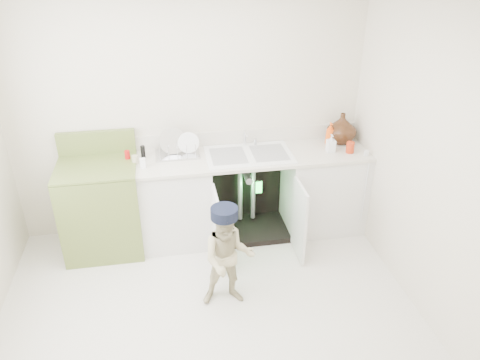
% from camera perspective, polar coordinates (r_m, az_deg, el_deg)
% --- Properties ---
extents(ground, '(3.50, 3.50, 0.00)m').
position_cam_1_polar(ground, '(4.08, -3.60, -16.35)').
color(ground, beige).
rests_on(ground, ground).
extents(room_shell, '(6.00, 5.50, 1.26)m').
position_cam_1_polar(room_shell, '(3.32, -4.24, -0.76)').
color(room_shell, beige).
rests_on(room_shell, ground).
extents(counter_run, '(2.44, 1.02, 1.22)m').
position_cam_1_polar(counter_run, '(4.82, 1.34, -1.45)').
color(counter_run, white).
rests_on(counter_run, ground).
extents(avocado_stove, '(0.74, 0.65, 1.15)m').
position_cam_1_polar(avocado_stove, '(4.77, -16.46, -3.08)').
color(avocado_stove, olive).
rests_on(avocado_stove, ground).
extents(repair_worker, '(0.67, 0.88, 0.93)m').
position_cam_1_polar(repair_worker, '(3.91, -1.45, -9.32)').
color(repair_worker, tan).
rests_on(repair_worker, ground).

